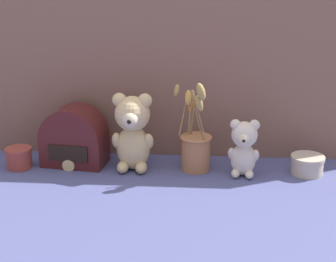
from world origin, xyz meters
TOP-DOWN VIEW (x-y plane):
  - ground_plane at (0.00, 0.00)m, footprint 4.00×4.00m
  - backdrop_wall at (0.00, 0.17)m, footprint 1.50×0.02m
  - teddy_bear_large at (-0.12, 0.02)m, footprint 0.14×0.13m
  - teddy_bear_medium at (0.24, -0.00)m, footprint 0.10×0.10m
  - flower_vase at (0.09, 0.03)m, footprint 0.13×0.14m
  - vintage_radio at (-0.32, 0.06)m, footprint 0.22×0.15m
  - decorative_tin_tall at (0.45, 0.03)m, footprint 0.11×0.11m
  - decorative_tin_short at (-0.50, 0.01)m, footprint 0.09×0.09m

SIDE VIEW (x-z plane):
  - ground_plane at x=0.00m, z-range 0.00..0.00m
  - decorative_tin_tall at x=0.45m, z-range 0.00..0.06m
  - decorative_tin_short at x=-0.50m, z-range 0.00..0.07m
  - vintage_radio at x=-0.32m, z-range -0.02..0.19m
  - flower_vase at x=0.09m, z-range -0.07..0.24m
  - teddy_bear_medium at x=0.24m, z-range 0.00..0.19m
  - teddy_bear_large at x=-0.12m, z-range 0.01..0.26m
  - backdrop_wall at x=0.00m, z-range 0.00..0.61m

